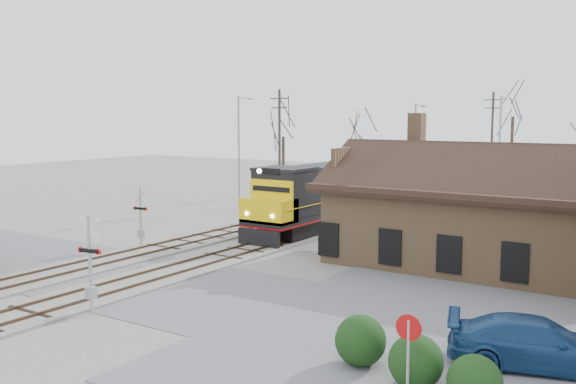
% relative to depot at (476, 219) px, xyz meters
% --- Properties ---
extents(ground, '(140.00, 140.00, 0.00)m').
position_rel_depot_xyz_m(ground, '(-11.99, -12.00, -2.41)').
color(ground, gray).
rests_on(ground, ground).
extents(road, '(60.00, 9.00, 0.03)m').
position_rel_depot_xyz_m(road, '(-11.99, -12.00, -2.39)').
color(road, slate).
rests_on(road, ground).
extents(parking_lot, '(22.00, 26.00, 0.03)m').
position_rel_depot_xyz_m(parking_lot, '(6.01, -8.00, -2.39)').
color(parking_lot, slate).
rests_on(parking_lot, ground).
extents(track_main, '(3.40, 90.00, 0.24)m').
position_rel_depot_xyz_m(track_main, '(-11.99, 3.00, -2.34)').
color(track_main, gray).
rests_on(track_main, ground).
extents(track_siding, '(3.40, 90.00, 0.24)m').
position_rel_depot_xyz_m(track_siding, '(-16.49, 3.00, -2.34)').
color(track_siding, gray).
rests_on(track_siding, ground).
extents(depot, '(15.20, 9.31, 7.90)m').
position_rel_depot_xyz_m(depot, '(0.00, 0.00, 0.00)').
color(depot, '#94704C').
rests_on(depot, ground).
extents(locomotive_lead, '(3.11, 20.84, 4.63)m').
position_rel_depot_xyz_m(locomotive_lead, '(-11.99, 7.07, 0.03)').
color(locomotive_lead, black).
rests_on(locomotive_lead, ground).
extents(locomotive_trailing, '(3.11, 20.84, 4.38)m').
position_rel_depot_xyz_m(locomotive_trailing, '(-11.99, 28.18, 0.03)').
color(locomotive_trailing, black).
rests_on(locomotive_trailing, ground).
extents(crossbuck_near, '(1.12, 0.30, 3.93)m').
position_rel_depot_xyz_m(crossbuck_near, '(-9.92, -16.66, -0.55)').
color(crossbuck_near, '#A5A8AD').
rests_on(crossbuck_near, ground).
extents(crossbuck_far, '(1.02, 0.27, 3.56)m').
position_rel_depot_xyz_m(crossbuck_far, '(-17.91, -6.40, -0.70)').
color(crossbuck_far, '#A5A8AD').
rests_on(crossbuck_far, ground).
extents(do_not_enter_sign, '(0.74, 0.08, 2.48)m').
position_rel_depot_xyz_m(do_not_enter_sign, '(3.48, -17.10, -0.70)').
color(do_not_enter_sign, '#A5A8AD').
rests_on(do_not_enter_sign, ground).
extents(parked_car, '(5.82, 3.72, 1.57)m').
position_rel_depot_xyz_m(parked_car, '(5.87, -12.63, -1.62)').
color(parked_car, navy).
rests_on(parked_car, ground).
extents(hedge_a, '(1.61, 1.61, 1.61)m').
position_rel_depot_xyz_m(hedge_a, '(1.21, -15.45, -1.60)').
color(hedge_a, black).
rests_on(hedge_a, ground).
extents(hedge_b, '(1.58, 1.58, 1.58)m').
position_rel_depot_xyz_m(hedge_b, '(3.31, -16.10, -1.62)').
color(hedge_b, black).
rests_on(hedge_b, ground).
extents(hedge_c, '(1.48, 1.48, 1.48)m').
position_rel_depot_xyz_m(hedge_c, '(5.11, -16.46, -1.67)').
color(hedge_c, black).
rests_on(hedge_c, ground).
extents(streetlight_a, '(0.25, 2.04, 9.32)m').
position_rel_depot_xyz_m(streetlight_a, '(-22.24, 8.80, 2.79)').
color(streetlight_a, '#A5A8AD').
rests_on(streetlight_a, ground).
extents(streetlight_b, '(0.25, 2.04, 8.62)m').
position_rel_depot_xyz_m(streetlight_b, '(-8.39, 12.16, 2.44)').
color(streetlight_b, '#A5A8AD').
rests_on(streetlight_b, ground).
extents(streetlight_c, '(0.25, 2.04, 9.40)m').
position_rel_depot_xyz_m(streetlight_c, '(-4.96, 22.24, 2.84)').
color(streetlight_c, '#A5A8AD').
rests_on(streetlight_c, ground).
extents(utility_pole_a, '(2.00, 0.24, 10.03)m').
position_rel_depot_xyz_m(utility_pole_a, '(-21.98, 14.20, 2.84)').
color(utility_pole_a, '#382D23').
rests_on(utility_pole_a, ground).
extents(utility_pole_b, '(2.00, 0.24, 10.09)m').
position_rel_depot_xyz_m(utility_pole_b, '(-8.47, 32.15, 2.86)').
color(utility_pole_b, '#382D23').
rests_on(utility_pole_b, ground).
extents(tree_a, '(3.79, 3.79, 9.29)m').
position_rel_depot_xyz_m(tree_a, '(-25.26, 19.67, 4.20)').
color(tree_a, '#382D23').
rests_on(tree_a, ground).
extents(tree_b, '(3.48, 3.48, 8.53)m').
position_rel_depot_xyz_m(tree_b, '(-19.74, 26.03, 3.66)').
color(tree_b, '#382D23').
rests_on(tree_b, ground).
extents(tree_c, '(5.09, 5.09, 12.48)m').
position_rel_depot_xyz_m(tree_c, '(-6.93, 33.84, 6.49)').
color(tree_c, '#382D23').
rests_on(tree_c, ground).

